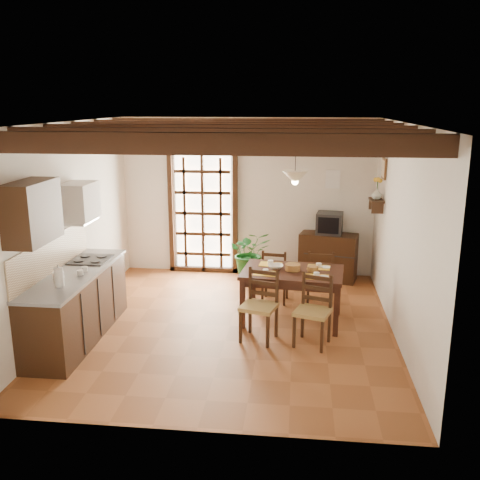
# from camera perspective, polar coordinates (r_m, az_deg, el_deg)

# --- Properties ---
(ground_plane) EXTENTS (5.00, 5.00, 0.00)m
(ground_plane) POSITION_cam_1_polar(r_m,az_deg,el_deg) (7.62, -1.09, -9.14)
(ground_plane) COLOR brown
(room_shell) EXTENTS (4.52, 5.02, 2.81)m
(room_shell) POSITION_cam_1_polar(r_m,az_deg,el_deg) (7.08, -1.16, 4.44)
(room_shell) COLOR silver
(room_shell) RESTS_ON ground_plane
(ceiling_beams) EXTENTS (4.50, 4.34, 0.20)m
(ceiling_beams) POSITION_cam_1_polar(r_m,az_deg,el_deg) (6.98, -1.20, 11.51)
(ceiling_beams) COLOR black
(ceiling_beams) RESTS_ON room_shell
(french_door) EXTENTS (1.26, 0.11, 2.32)m
(french_door) POSITION_cam_1_polar(r_m,az_deg,el_deg) (9.70, -3.97, 3.31)
(french_door) COLOR white
(french_door) RESTS_ON ground_plane
(kitchen_counter) EXTENTS (0.64, 2.25, 1.38)m
(kitchen_counter) POSITION_cam_1_polar(r_m,az_deg,el_deg) (7.40, -17.03, -6.58)
(kitchen_counter) COLOR black
(kitchen_counter) RESTS_ON ground_plane
(upper_cabinet) EXTENTS (0.35, 0.80, 0.70)m
(upper_cabinet) POSITION_cam_1_polar(r_m,az_deg,el_deg) (6.47, -21.30, 2.78)
(upper_cabinet) COLOR black
(upper_cabinet) RESTS_ON room_shell
(range_hood) EXTENTS (0.38, 0.60, 0.54)m
(range_hood) POSITION_cam_1_polar(r_m,az_deg,el_deg) (7.59, -16.78, 3.87)
(range_hood) COLOR white
(range_hood) RESTS_ON room_shell
(counter_items) EXTENTS (0.50, 1.43, 0.25)m
(counter_items) POSITION_cam_1_polar(r_m,az_deg,el_deg) (7.32, -17.03, -2.78)
(counter_items) COLOR black
(counter_items) RESTS_ON kitchen_counter
(dining_table) EXTENTS (1.48, 1.04, 0.76)m
(dining_table) POSITION_cam_1_polar(r_m,az_deg,el_deg) (7.58, 5.61, -3.96)
(dining_table) COLOR #331910
(dining_table) RESTS_ON ground_plane
(chair_near_left) EXTENTS (0.53, 0.52, 0.94)m
(chair_near_left) POSITION_cam_1_polar(r_m,az_deg,el_deg) (7.10, 2.05, -8.38)
(chair_near_left) COLOR #A58746
(chair_near_left) RESTS_ON ground_plane
(chair_near_right) EXTENTS (0.53, 0.52, 0.92)m
(chair_near_right) POSITION_cam_1_polar(r_m,az_deg,el_deg) (7.02, 7.74, -8.83)
(chair_near_right) COLOR #A58746
(chair_near_right) RESTS_ON ground_plane
(chair_far_left) EXTENTS (0.44, 0.42, 0.86)m
(chair_far_left) POSITION_cam_1_polar(r_m,az_deg,el_deg) (8.42, 3.75, -4.83)
(chair_far_left) COLOR #A58746
(chair_far_left) RESTS_ON ground_plane
(chair_far_right) EXTENTS (0.43, 0.41, 0.90)m
(chair_far_right) POSITION_cam_1_polar(r_m,az_deg,el_deg) (8.35, 8.52, -5.04)
(chair_far_right) COLOR #A58746
(chair_far_right) RESTS_ON ground_plane
(table_setting) EXTENTS (1.02, 0.68, 0.09)m
(table_setting) POSITION_cam_1_polar(r_m,az_deg,el_deg) (7.54, 5.64, -3.01)
(table_setting) COLOR gold
(table_setting) RESTS_ON dining_table
(table_bowl) EXTENTS (0.23, 0.23, 0.05)m
(table_bowl) POSITION_cam_1_polar(r_m,az_deg,el_deg) (7.62, 3.82, -2.85)
(table_bowl) COLOR white
(table_bowl) RESTS_ON dining_table
(sideboard) EXTENTS (1.05, 0.66, 0.83)m
(sideboard) POSITION_cam_1_polar(r_m,az_deg,el_deg) (9.53, 9.37, -1.77)
(sideboard) COLOR black
(sideboard) RESTS_ON ground_plane
(crt_tv) EXTENTS (0.49, 0.46, 0.37)m
(crt_tv) POSITION_cam_1_polar(r_m,az_deg,el_deg) (9.38, 9.53, 1.78)
(crt_tv) COLOR black
(crt_tv) RESTS_ON sideboard
(fuse_box) EXTENTS (0.25, 0.03, 0.32)m
(fuse_box) POSITION_cam_1_polar(r_m,az_deg,el_deg) (9.50, 9.87, 6.41)
(fuse_box) COLOR white
(fuse_box) RESTS_ON room_shell
(plant_pot) EXTENTS (0.36, 0.36, 0.22)m
(plant_pot) POSITION_cam_1_polar(r_m,az_deg,el_deg) (9.25, 1.04, -4.05)
(plant_pot) COLOR maroon
(plant_pot) RESTS_ON ground_plane
(potted_plant) EXTENTS (2.13, 1.95, 2.01)m
(potted_plant) POSITION_cam_1_polar(r_m,az_deg,el_deg) (9.12, 1.06, -1.31)
(potted_plant) COLOR #144C19
(potted_plant) RESTS_ON ground_plane
(wall_shelf) EXTENTS (0.20, 0.42, 0.20)m
(wall_shelf) POSITION_cam_1_polar(r_m,az_deg,el_deg) (8.74, 14.33, 3.88)
(wall_shelf) COLOR black
(wall_shelf) RESTS_ON room_shell
(shelf_vase) EXTENTS (0.15, 0.15, 0.15)m
(shelf_vase) POSITION_cam_1_polar(r_m,az_deg,el_deg) (8.72, 14.39, 4.78)
(shelf_vase) COLOR #B2BFB2
(shelf_vase) RESTS_ON wall_shelf
(shelf_flowers) EXTENTS (0.14, 0.14, 0.36)m
(shelf_flowers) POSITION_cam_1_polar(r_m,az_deg,el_deg) (8.69, 14.48, 6.13)
(shelf_flowers) COLOR gold
(shelf_flowers) RESTS_ON shelf_vase
(framed_picture) EXTENTS (0.03, 0.32, 0.32)m
(framed_picture) POSITION_cam_1_polar(r_m,az_deg,el_deg) (8.68, 15.10, 7.36)
(framed_picture) COLOR brown
(framed_picture) RESTS_ON room_shell
(pendant_lamp) EXTENTS (0.36, 0.36, 0.84)m
(pendant_lamp) POSITION_cam_1_polar(r_m,az_deg,el_deg) (7.36, 5.90, 6.81)
(pendant_lamp) COLOR black
(pendant_lamp) RESTS_ON room_shell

